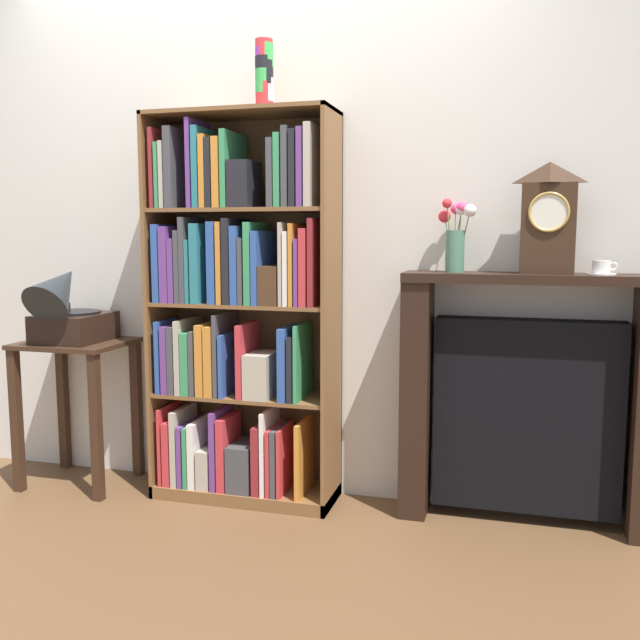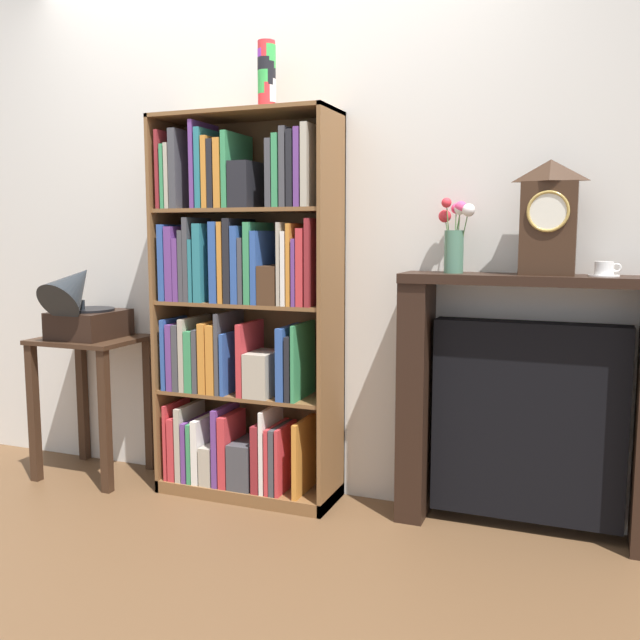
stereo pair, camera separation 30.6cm
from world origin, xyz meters
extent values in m
cube|color=brown|center=(0.00, 0.00, -0.01)|extent=(7.80, 6.40, 0.02)
cube|color=silver|center=(0.20, 0.28, 1.30)|extent=(4.80, 0.08, 2.60)
cube|color=brown|center=(-0.42, 0.08, 0.90)|extent=(0.02, 0.32, 1.79)
cube|color=brown|center=(0.42, 0.08, 0.90)|extent=(0.02, 0.32, 1.79)
cube|color=brown|center=(0.00, 0.24, 0.90)|extent=(0.86, 0.01, 1.79)
cube|color=brown|center=(0.00, 0.08, 1.78)|extent=(0.86, 0.32, 0.02)
cube|color=brown|center=(0.00, 0.08, 0.03)|extent=(0.86, 0.32, 0.06)
cube|color=#C63338|center=(-0.38, 0.05, 0.24)|extent=(0.02, 0.23, 0.37)
cube|color=#C63338|center=(-0.35, 0.04, 0.21)|extent=(0.03, 0.21, 0.31)
cube|color=#B2A893|center=(-0.31, 0.06, 0.24)|extent=(0.03, 0.24, 0.36)
cube|color=#663884|center=(-0.28, 0.07, 0.21)|extent=(0.02, 0.27, 0.29)
cube|color=#388E56|center=(-0.25, 0.07, 0.21)|extent=(0.02, 0.27, 0.29)
cube|color=white|center=(-0.22, 0.06, 0.21)|extent=(0.03, 0.24, 0.31)
cube|color=#B2A893|center=(-0.16, 0.05, 0.15)|extent=(0.06, 0.23, 0.19)
cube|color=#663884|center=(-0.11, 0.06, 0.25)|extent=(0.03, 0.24, 0.37)
cube|color=#C63338|center=(-0.07, 0.04, 0.23)|extent=(0.04, 0.22, 0.34)
cube|color=#424247|center=(0.01, 0.04, 0.17)|extent=(0.11, 0.22, 0.22)
cube|color=maroon|center=(0.10, 0.05, 0.22)|extent=(0.04, 0.23, 0.32)
cube|color=white|center=(0.13, 0.05, 0.25)|extent=(0.02, 0.23, 0.39)
cube|color=#C63338|center=(0.16, 0.06, 0.21)|extent=(0.02, 0.25, 0.31)
cube|color=#424247|center=(0.18, 0.05, 0.21)|extent=(0.02, 0.22, 0.31)
cube|color=#C63338|center=(0.21, 0.05, 0.22)|extent=(0.02, 0.22, 0.31)
cube|color=orange|center=(0.30, 0.06, 0.23)|extent=(0.02, 0.24, 0.34)
cube|color=brown|center=(0.00, 0.08, 0.50)|extent=(0.83, 0.30, 0.02)
cube|color=#2D519E|center=(-0.38, 0.04, 0.68)|extent=(0.02, 0.21, 0.34)
cube|color=#663884|center=(-0.34, 0.06, 0.66)|extent=(0.03, 0.26, 0.32)
cube|color=#424247|center=(-0.31, 0.05, 0.66)|extent=(0.03, 0.23, 0.32)
cube|color=#B2A893|center=(-0.28, 0.07, 0.68)|extent=(0.03, 0.26, 0.35)
cube|color=#388E56|center=(-0.24, 0.05, 0.65)|extent=(0.04, 0.23, 0.29)
cube|color=#424247|center=(-0.20, 0.05, 0.66)|extent=(0.02, 0.23, 0.30)
cube|color=orange|center=(-0.17, 0.04, 0.67)|extent=(0.04, 0.21, 0.33)
cube|color=orange|center=(-0.12, 0.07, 0.67)|extent=(0.04, 0.27, 0.32)
cube|color=#424247|center=(-0.09, 0.07, 0.70)|extent=(0.02, 0.26, 0.38)
cube|color=#2D519E|center=(-0.06, 0.04, 0.65)|extent=(0.02, 0.21, 0.29)
cube|color=#C63338|center=(0.03, 0.06, 0.67)|extent=(0.03, 0.24, 0.34)
cube|color=#B2A893|center=(0.10, 0.04, 0.61)|extent=(0.12, 0.20, 0.20)
cube|color=#2D519E|center=(0.23, 0.06, 0.67)|extent=(0.04, 0.24, 0.33)
cube|color=black|center=(0.27, 0.05, 0.65)|extent=(0.02, 0.23, 0.29)
cube|color=#388E56|center=(0.29, 0.06, 0.68)|extent=(0.02, 0.25, 0.34)
cube|color=brown|center=(0.00, 0.08, 0.93)|extent=(0.83, 0.30, 0.02)
cube|color=#2D519E|center=(-0.37, 0.06, 1.11)|extent=(0.03, 0.26, 0.36)
cube|color=#663884|center=(-0.33, 0.05, 1.11)|extent=(0.04, 0.23, 0.35)
cube|color=#663884|center=(-0.30, 0.07, 1.08)|extent=(0.03, 0.26, 0.29)
cube|color=#424247|center=(-0.27, 0.06, 1.10)|extent=(0.02, 0.25, 0.33)
cube|color=#424247|center=(-0.24, 0.04, 1.13)|extent=(0.03, 0.22, 0.39)
cube|color=teal|center=(-0.22, 0.04, 1.08)|extent=(0.02, 0.22, 0.29)
cube|color=teal|center=(-0.18, 0.05, 1.11)|extent=(0.04, 0.23, 0.36)
cube|color=#2D519E|center=(-0.10, 0.04, 1.12)|extent=(0.04, 0.22, 0.37)
cube|color=orange|center=(-0.06, 0.07, 1.12)|extent=(0.02, 0.27, 0.37)
cube|color=black|center=(-0.03, 0.07, 1.13)|extent=(0.03, 0.27, 0.38)
cube|color=#2D519E|center=(0.01, 0.04, 1.11)|extent=(0.03, 0.21, 0.35)
cube|color=#424247|center=(0.04, 0.04, 1.08)|extent=(0.02, 0.22, 0.30)
cube|color=#388E56|center=(0.07, 0.07, 1.12)|extent=(0.03, 0.26, 0.36)
cube|color=#2D519E|center=(0.11, 0.07, 1.10)|extent=(0.03, 0.27, 0.33)
cube|color=#472D1C|center=(0.17, 0.05, 1.02)|extent=(0.09, 0.24, 0.17)
cube|color=#B2A893|center=(0.23, 0.05, 1.12)|extent=(0.02, 0.23, 0.36)
cube|color=white|center=(0.25, 0.05, 1.10)|extent=(0.02, 0.22, 0.33)
cube|color=orange|center=(0.27, 0.05, 1.11)|extent=(0.02, 0.23, 0.36)
cube|color=#663884|center=(0.30, 0.06, 1.08)|extent=(0.02, 0.24, 0.29)
cube|color=#C63338|center=(0.33, 0.04, 1.10)|extent=(0.03, 0.22, 0.34)
cube|color=maroon|center=(0.36, 0.07, 1.12)|extent=(0.02, 0.27, 0.38)
cube|color=brown|center=(0.00, 0.08, 1.35)|extent=(0.83, 0.30, 0.02)
cube|color=maroon|center=(-0.38, 0.07, 1.54)|extent=(0.02, 0.27, 0.36)
cube|color=#388E56|center=(-0.35, 0.04, 1.51)|extent=(0.02, 0.22, 0.29)
cube|color=#B2A893|center=(-0.33, 0.05, 1.51)|extent=(0.02, 0.23, 0.30)
cube|color=#424247|center=(-0.30, 0.06, 1.54)|extent=(0.04, 0.25, 0.36)
cube|color=#663884|center=(-0.20, 0.06, 1.56)|extent=(0.02, 0.24, 0.39)
cube|color=teal|center=(-0.17, 0.04, 1.54)|extent=(0.03, 0.22, 0.36)
cube|color=orange|center=(-0.13, 0.05, 1.52)|extent=(0.03, 0.23, 0.32)
cube|color=black|center=(-0.10, 0.05, 1.51)|extent=(0.03, 0.23, 0.30)
cube|color=orange|center=(-0.07, 0.07, 1.52)|extent=(0.03, 0.27, 0.31)
cube|color=#388E56|center=(-0.03, 0.07, 1.53)|extent=(0.03, 0.27, 0.34)
cube|color=black|center=(0.03, 0.03, 1.46)|extent=(0.10, 0.19, 0.20)
cube|color=#424247|center=(0.18, 0.07, 1.51)|extent=(0.03, 0.26, 0.29)
cube|color=#388E56|center=(0.21, 0.07, 1.52)|extent=(0.03, 0.26, 0.31)
cube|color=#424247|center=(0.25, 0.06, 1.53)|extent=(0.03, 0.26, 0.34)
cube|color=black|center=(0.28, 0.06, 1.52)|extent=(0.03, 0.26, 0.32)
cube|color=#663884|center=(0.31, 0.07, 1.53)|extent=(0.02, 0.26, 0.33)
cube|color=#B2A893|center=(0.35, 0.06, 1.54)|extent=(0.03, 0.25, 0.35)
cylinder|color=purple|center=(0.11, 0.09, 1.84)|extent=(0.08, 0.08, 0.10)
cylinder|color=red|center=(0.11, 0.09, 1.86)|extent=(0.08, 0.08, 0.10)
cylinder|color=white|center=(0.11, 0.09, 1.88)|extent=(0.08, 0.08, 0.10)
cylinder|color=purple|center=(0.11, 0.09, 1.90)|extent=(0.08, 0.08, 0.10)
cylinder|color=green|center=(0.11, 0.09, 1.91)|extent=(0.08, 0.08, 0.10)
cylinder|color=orange|center=(0.11, 0.09, 1.93)|extent=(0.08, 0.08, 0.10)
cylinder|color=black|center=(0.11, 0.09, 1.95)|extent=(0.08, 0.08, 0.10)
cylinder|color=black|center=(0.11, 0.09, 1.97)|extent=(0.08, 0.08, 0.10)
cylinder|color=purple|center=(0.11, 0.09, 1.99)|extent=(0.08, 0.08, 0.10)
cylinder|color=purple|center=(0.11, 0.09, 2.01)|extent=(0.08, 0.08, 0.10)
cylinder|color=green|center=(0.11, 0.09, 2.02)|extent=(0.08, 0.08, 0.10)
cylinder|color=red|center=(0.11, 0.09, 2.04)|extent=(0.08, 0.08, 0.10)
cube|color=#382316|center=(-0.87, 0.03, 0.71)|extent=(0.50, 0.42, 0.02)
cube|color=#382316|center=(-1.09, -0.15, 0.35)|extent=(0.04, 0.04, 0.70)
cube|color=#382316|center=(-0.65, -0.15, 0.35)|extent=(0.04, 0.04, 0.70)
cube|color=#382316|center=(-1.09, 0.21, 0.35)|extent=(0.04, 0.04, 0.70)
cube|color=#382316|center=(-0.65, 0.21, 0.35)|extent=(0.04, 0.04, 0.70)
cube|color=black|center=(-0.87, 0.03, 0.79)|extent=(0.30, 0.34, 0.14)
cylinder|color=black|center=(-0.87, 0.03, 0.87)|extent=(0.25, 0.25, 0.01)
cylinder|color=#1E2328|center=(-0.87, -0.02, 0.89)|extent=(0.03, 0.03, 0.06)
cone|color=#1E2328|center=(-0.87, -0.08, 0.99)|extent=(0.23, 0.35, 0.34)
cube|color=black|center=(1.27, 0.12, 1.06)|extent=(1.06, 0.24, 0.04)
cube|color=black|center=(0.80, 0.12, 0.52)|extent=(0.12, 0.22, 1.04)
cube|color=black|center=(1.27, 0.16, 0.47)|extent=(0.78, 0.12, 0.84)
cube|color=#382316|center=(1.33, 0.12, 1.27)|extent=(0.21, 0.11, 0.37)
pyramid|color=#382316|center=(1.33, 0.12, 1.50)|extent=(0.21, 0.11, 0.09)
cylinder|color=silver|center=(1.33, 0.06, 1.34)|extent=(0.15, 0.01, 0.15)
torus|color=#B79347|center=(1.33, 0.06, 1.34)|extent=(0.16, 0.01, 0.16)
cylinder|color=#4C7A60|center=(0.95, 0.12, 1.17)|extent=(0.08, 0.08, 0.18)
cylinder|color=#4C753D|center=(0.93, 0.16, 1.21)|extent=(0.05, 0.05, 0.22)
sphere|color=red|center=(0.90, 0.18, 1.32)|extent=(0.05, 0.05, 0.05)
cylinder|color=#4C753D|center=(0.99, 0.11, 1.22)|extent=(0.06, 0.03, 0.25)
sphere|color=silver|center=(1.01, 0.10, 1.34)|extent=(0.05, 0.05, 0.05)
cylinder|color=#4C753D|center=(0.96, 0.12, 1.23)|extent=(0.05, 0.01, 0.26)
sphere|color=#EA4275|center=(0.98, 0.11, 1.36)|extent=(0.05, 0.05, 0.05)
cylinder|color=#4C753D|center=(0.93, 0.13, 1.24)|extent=(0.03, 0.02, 0.28)
sphere|color=red|center=(0.91, 0.14, 1.38)|extent=(0.04, 0.04, 0.04)
cylinder|color=#4C753D|center=(0.97, 0.11, 1.22)|extent=(0.02, 0.01, 0.25)
sphere|color=silver|center=(0.98, 0.12, 1.35)|extent=(0.05, 0.05, 0.05)
cylinder|color=#4C753D|center=(0.95, 0.16, 1.23)|extent=(0.01, 0.06, 0.26)
sphere|color=#EA4275|center=(0.95, 0.19, 1.35)|extent=(0.04, 0.04, 0.04)
cylinder|color=white|center=(1.54, 0.12, 1.09)|extent=(0.12, 0.12, 0.01)
cylinder|color=white|center=(1.54, 0.12, 1.12)|extent=(0.07, 0.07, 0.05)
torus|color=white|center=(1.58, 0.12, 1.12)|extent=(0.04, 0.01, 0.04)
camera|label=1|loc=(1.20, -2.89, 1.26)|focal=38.93mm
camera|label=2|loc=(1.49, -2.79, 1.26)|focal=38.93mm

